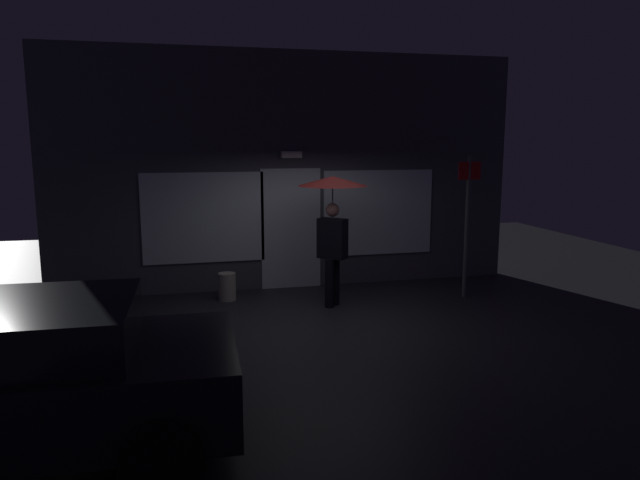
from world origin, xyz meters
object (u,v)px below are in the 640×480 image
street_sign_post (467,218)px  sidewalk_bollard (227,287)px  parked_car (3,379)px  person_with_umbrella (332,207)px

street_sign_post → sidewalk_bollard: 4.27m
parked_car → street_sign_post: (6.31, 3.88, 0.68)m
person_with_umbrella → parked_car: size_ratio=0.54×
parked_car → street_sign_post: size_ratio=1.61×
person_with_umbrella → parked_car: bearing=87.4°
person_with_umbrella → street_sign_post: size_ratio=0.87×
parked_car → sidewalk_bollard: 5.19m
parked_car → sidewalk_bollard: parked_car is taller
sidewalk_bollard → parked_car: bearing=-116.0°
person_with_umbrella → street_sign_post: (2.39, 0.01, -0.25)m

